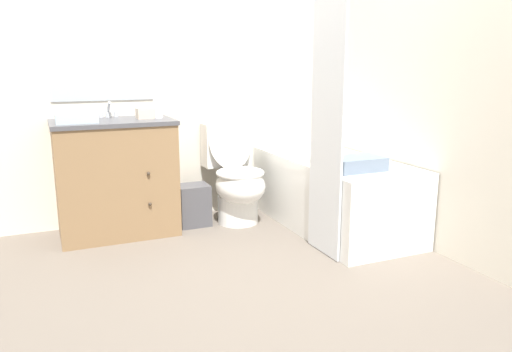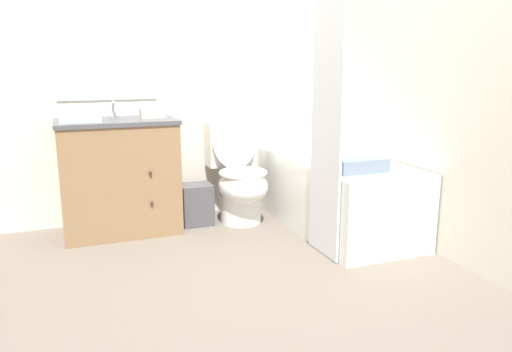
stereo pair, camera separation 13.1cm
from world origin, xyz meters
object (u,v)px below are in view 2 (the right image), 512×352
bathtub (335,193)px  tissue_box (148,113)px  vanity_cabinet (119,175)px  wastebasket (196,204)px  soap_dispenser (161,107)px  bath_towel_folded (357,164)px  sink_faucet (113,112)px  hand_towel_folded (80,117)px  toilet (239,179)px

bathtub → tissue_box: bearing=159.2°
vanity_cabinet → wastebasket: size_ratio=2.63×
soap_dispenser → bath_towel_folded: (1.11, -0.91, -0.34)m
sink_faucet → hand_towel_folded: bearing=-130.6°
vanity_cabinet → toilet: vanity_cabinet is taller
toilet → soap_dispenser: soap_dispenser is taller
bathtub → tissue_box: 1.51m
bath_towel_folded → sink_faucet: bearing=142.3°
sink_faucet → toilet: (0.90, -0.26, -0.53)m
vanity_cabinet → hand_towel_folded: hand_towel_folded is taller
toilet → wastebasket: size_ratio=2.60×
bathtub → wastebasket: (-0.97, 0.44, -0.11)m
tissue_box → soap_dispenser: bearing=-11.6°
soap_dispenser → bath_towel_folded: bearing=-39.4°
bathtub → wastebasket: bathtub is taller
sink_faucet → bathtub: bearing=-23.6°
wastebasket → soap_dispenser: (-0.24, 0.03, 0.76)m
tissue_box → bath_towel_folded: 1.55m
vanity_cabinet → soap_dispenser: 0.59m
sink_faucet → bathtub: (1.53, -0.67, -0.60)m
vanity_cabinet → wastebasket: vanity_cabinet is taller
vanity_cabinet → bath_towel_folded: 1.71m
wastebasket → bath_towel_folded: 1.31m
bathtub → soap_dispenser: (-1.20, 0.47, 0.65)m
bath_towel_folded → toilet: bearing=122.2°
bathtub → bath_towel_folded: size_ratio=4.24×
sink_faucet → tissue_box: size_ratio=1.24×
vanity_cabinet → bath_towel_folded: (1.43, -0.93, 0.15)m
sink_faucet → hand_towel_folded: sink_faucet is taller
soap_dispenser → bathtub: bearing=-21.4°
toilet → tissue_box: (-0.67, 0.09, 0.53)m
wastebasket → tissue_box: bearing=171.8°
hand_towel_folded → bath_towel_folded: hand_towel_folded is taller
wastebasket → soap_dispenser: bearing=173.1°
sink_faucet → soap_dispenser: (0.32, -0.20, 0.04)m
wastebasket → hand_towel_folded: (-0.80, -0.06, 0.71)m
toilet → hand_towel_folded: (-1.14, -0.02, 0.53)m
hand_towel_folded → bath_towel_folded: bearing=-26.1°
bathtub → soap_dispenser: bearing=158.6°
tissue_box → bath_towel_folded: tissue_box is taller
bathtub → wastebasket: bearing=155.3°
toilet → soap_dispenser: 0.81m
vanity_cabinet → bathtub: bearing=-17.7°
hand_towel_folded → bath_towel_folded: size_ratio=0.77×
sink_faucet → soap_dispenser: 0.38m
soap_dispenser → bath_towel_folded: soap_dispenser is taller
toilet → bath_towel_folded: bearing=-57.8°
vanity_cabinet → toilet: (0.90, -0.08, -0.08)m
vanity_cabinet → wastebasket: bearing=-4.5°
soap_dispenser → bath_towel_folded: size_ratio=0.51×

